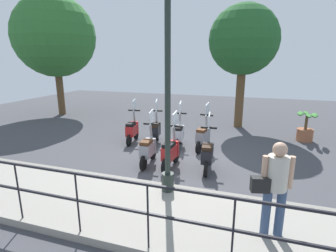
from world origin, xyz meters
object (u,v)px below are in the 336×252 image
object	(u,v)px
scooter_far_0	(203,136)
scooter_near_0	(207,154)
potted_palm	(305,129)
scooter_near_1	(171,151)
scooter_near_2	(148,148)
scooter_far_3	(132,129)
tree_large	(55,36)
scooter_far_2	(156,130)
lamp_post_near	(168,95)
pedestrian_with_bag	(275,183)
scooter_far_1	(179,134)
tree_distant	(244,41)

from	to	relation	value
scooter_far_0	scooter_near_0	bearing A→B (deg)	-156.78
potted_palm	scooter_near_1	world-z (taller)	scooter_near_1
scooter_near_2	scooter_far_3	size ratio (longest dim) A/B	1.00
scooter_near_0	scooter_far_3	bearing A→B (deg)	55.79
tree_large	scooter_far_0	xyz separation A→B (m)	(-3.34, -8.38, -3.56)
scooter_near_0	scooter_far_2	size ratio (longest dim) A/B	1.00
scooter_far_0	scooter_far_3	bearing A→B (deg)	99.06
lamp_post_near	pedestrian_with_bag	distance (m)	2.53
scooter_far_0	scooter_far_1	distance (m)	0.83
pedestrian_with_bag	potted_palm	world-z (taller)	pedestrian_with_bag
scooter_far_3	potted_palm	bearing A→B (deg)	-77.83
scooter_far_0	scooter_far_1	size ratio (longest dim) A/B	1.00
tree_large	scooter_far_3	world-z (taller)	tree_large
tree_large	scooter_near_0	size ratio (longest dim) A/B	3.96
potted_palm	scooter_far_1	xyz separation A→B (m)	(-2.11, 4.22, 0.04)
scooter_far_1	scooter_far_2	world-z (taller)	same
scooter_far_0	tree_distant	bearing A→B (deg)	-5.69
scooter_near_0	scooter_far_1	distance (m)	2.05
scooter_near_2	lamp_post_near	bearing A→B (deg)	-147.54
pedestrian_with_bag	scooter_near_2	distance (m)	4.03
lamp_post_near	scooter_near_2	distance (m)	2.58
tree_large	tree_distant	xyz separation A→B (m)	(0.18, -9.31, -0.37)
tree_distant	lamp_post_near	bearing A→B (deg)	170.89
tree_large	scooter_far_0	world-z (taller)	tree_large
pedestrian_with_bag	scooter_far_3	xyz separation A→B (m)	(4.18, 4.46, -0.60)
lamp_post_near	scooter_far_3	distance (m)	4.42
scooter_near_2	scooter_far_1	world-z (taller)	same
scooter_near_1	scooter_far_3	distance (m)	2.64
tree_distant	scooter_far_2	world-z (taller)	tree_distant
tree_large	scooter_near_0	world-z (taller)	tree_large
scooter_near_0	scooter_near_1	distance (m)	1.00
tree_large	pedestrian_with_bag	bearing A→B (deg)	-126.22
scooter_near_2	scooter_far_3	distance (m)	2.17
scooter_far_0	scooter_far_1	xyz separation A→B (m)	(0.00, 0.83, 0.00)
scooter_near_0	scooter_far_2	xyz separation A→B (m)	(1.79, 2.15, 0.00)
scooter_far_2	scooter_near_1	bearing A→B (deg)	-161.35
scooter_far_2	scooter_near_0	bearing A→B (deg)	-142.41
lamp_post_near	scooter_far_3	size ratio (longest dim) A/B	3.04
tree_large	scooter_near_1	world-z (taller)	tree_large
potted_palm	scooter_far_0	distance (m)	3.99
lamp_post_near	potted_palm	distance (m)	6.70
tree_large	scooter_near_2	distance (m)	9.45
scooter_near_1	scooter_near_2	size ratio (longest dim) A/B	1.00
lamp_post_near	scooter_near_0	distance (m)	2.48
scooter_near_2	scooter_far_2	bearing A→B (deg)	11.67
tree_distant	scooter_near_0	bearing A→B (deg)	174.34
tree_distant	scooter_far_0	size ratio (longest dim) A/B	3.34
pedestrian_with_bag	scooter_near_0	distance (m)	3.01
tree_distant	scooter_far_0	distance (m)	4.83
lamp_post_near	scooter_near_1	world-z (taller)	lamp_post_near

